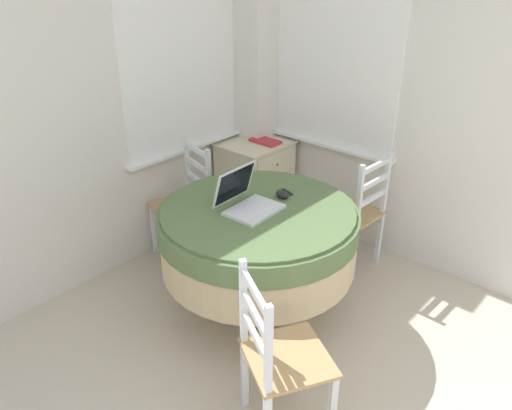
{
  "coord_description": "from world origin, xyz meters",
  "views": [
    {
      "loc": [
        -1.12,
        -0.12,
        2.18
      ],
      "look_at": [
        1.06,
        1.82,
        0.69
      ],
      "focal_mm": 35.0,
      "sensor_mm": 36.0,
      "label": 1
    }
  ],
  "objects_px": {
    "laptop": "(247,201)",
    "corner_cabinet": "(255,182)",
    "round_dining_table": "(258,234)",
    "computer_mouse": "(282,195)",
    "dining_chair_near_right_window": "(356,214)",
    "cell_phone": "(285,192)",
    "dining_chair_near_back_window": "(185,204)",
    "dining_chair_camera_near": "(279,358)",
    "book_on_cabinet": "(265,141)"
  },
  "relations": [
    {
      "from": "laptop",
      "to": "corner_cabinet",
      "type": "relative_size",
      "value": 0.47
    },
    {
      "from": "dining_chair_camera_near",
      "to": "book_on_cabinet",
      "type": "distance_m",
      "value": 2.24
    },
    {
      "from": "corner_cabinet",
      "to": "book_on_cabinet",
      "type": "xyz_separation_m",
      "value": [
        0.05,
        -0.07,
        0.38
      ]
    },
    {
      "from": "computer_mouse",
      "to": "dining_chair_camera_near",
      "type": "distance_m",
      "value": 1.12
    },
    {
      "from": "dining_chair_camera_near",
      "to": "corner_cabinet",
      "type": "distance_m",
      "value": 2.23
    },
    {
      "from": "corner_cabinet",
      "to": "book_on_cabinet",
      "type": "distance_m",
      "value": 0.39
    },
    {
      "from": "computer_mouse",
      "to": "dining_chair_near_right_window",
      "type": "xyz_separation_m",
      "value": [
        0.69,
        -0.15,
        -0.36
      ]
    },
    {
      "from": "computer_mouse",
      "to": "corner_cabinet",
      "type": "xyz_separation_m",
      "value": [
        0.76,
        0.9,
        -0.43
      ]
    },
    {
      "from": "dining_chair_near_right_window",
      "to": "computer_mouse",
      "type": "bearing_deg",
      "value": 167.5
    },
    {
      "from": "laptop",
      "to": "dining_chair_near_right_window",
      "type": "distance_m",
      "value": 1.04
    },
    {
      "from": "cell_phone",
      "to": "corner_cabinet",
      "type": "bearing_deg",
      "value": 51.76
    },
    {
      "from": "dining_chair_near_back_window",
      "to": "book_on_cabinet",
      "type": "relative_size",
      "value": 3.59
    },
    {
      "from": "round_dining_table",
      "to": "computer_mouse",
      "type": "height_order",
      "value": "computer_mouse"
    },
    {
      "from": "book_on_cabinet",
      "to": "round_dining_table",
      "type": "bearing_deg",
      "value": -141.24
    },
    {
      "from": "dining_chair_near_back_window",
      "to": "dining_chair_camera_near",
      "type": "relative_size",
      "value": 1.0
    },
    {
      "from": "cell_phone",
      "to": "corner_cabinet",
      "type": "height_order",
      "value": "cell_phone"
    },
    {
      "from": "dining_chair_camera_near",
      "to": "dining_chair_near_right_window",
      "type": "bearing_deg",
      "value": 18.56
    },
    {
      "from": "laptop",
      "to": "corner_cabinet",
      "type": "height_order",
      "value": "laptop"
    },
    {
      "from": "laptop",
      "to": "computer_mouse",
      "type": "distance_m",
      "value": 0.27
    },
    {
      "from": "dining_chair_near_right_window",
      "to": "corner_cabinet",
      "type": "bearing_deg",
      "value": 86.31
    },
    {
      "from": "round_dining_table",
      "to": "dining_chair_near_right_window",
      "type": "xyz_separation_m",
      "value": [
        0.9,
        -0.17,
        -0.16
      ]
    },
    {
      "from": "cell_phone",
      "to": "dining_chair_near_right_window",
      "type": "xyz_separation_m",
      "value": [
        0.62,
        -0.19,
        -0.34
      ]
    },
    {
      "from": "laptop",
      "to": "corner_cabinet",
      "type": "distance_m",
      "value": 1.39
    },
    {
      "from": "laptop",
      "to": "dining_chair_near_back_window",
      "type": "bearing_deg",
      "value": 76.07
    },
    {
      "from": "laptop",
      "to": "cell_phone",
      "type": "distance_m",
      "value": 0.33
    },
    {
      "from": "laptop",
      "to": "dining_chair_camera_near",
      "type": "xyz_separation_m",
      "value": [
        -0.57,
        -0.73,
        -0.39
      ]
    },
    {
      "from": "computer_mouse",
      "to": "dining_chair_near_right_window",
      "type": "relative_size",
      "value": 0.1
    },
    {
      "from": "computer_mouse",
      "to": "dining_chair_near_back_window",
      "type": "distance_m",
      "value": 0.98
    },
    {
      "from": "dining_chair_near_back_window",
      "to": "dining_chair_camera_near",
      "type": "height_order",
      "value": "same"
    },
    {
      "from": "laptop",
      "to": "dining_chair_camera_near",
      "type": "height_order",
      "value": "laptop"
    },
    {
      "from": "book_on_cabinet",
      "to": "dining_chair_near_right_window",
      "type": "bearing_deg",
      "value": -96.91
    },
    {
      "from": "computer_mouse",
      "to": "corner_cabinet",
      "type": "height_order",
      "value": "computer_mouse"
    },
    {
      "from": "cell_phone",
      "to": "dining_chair_near_back_window",
      "type": "height_order",
      "value": "dining_chair_near_back_window"
    },
    {
      "from": "computer_mouse",
      "to": "dining_chair_near_right_window",
      "type": "bearing_deg",
      "value": -12.5
    },
    {
      "from": "corner_cabinet",
      "to": "book_on_cabinet",
      "type": "height_order",
      "value": "book_on_cabinet"
    },
    {
      "from": "dining_chair_near_back_window",
      "to": "dining_chair_near_right_window",
      "type": "bearing_deg",
      "value": -55.32
    },
    {
      "from": "dining_chair_near_right_window",
      "to": "cell_phone",
      "type": "bearing_deg",
      "value": 163.34
    },
    {
      "from": "dining_chair_near_back_window",
      "to": "cell_phone",
      "type": "bearing_deg",
      "value": -82.42
    },
    {
      "from": "book_on_cabinet",
      "to": "laptop",
      "type": "bearing_deg",
      "value": -144.14
    },
    {
      "from": "computer_mouse",
      "to": "corner_cabinet",
      "type": "bearing_deg",
      "value": 50.1
    },
    {
      "from": "computer_mouse",
      "to": "corner_cabinet",
      "type": "distance_m",
      "value": 1.26
    },
    {
      "from": "dining_chair_camera_near",
      "to": "cell_phone",
      "type": "bearing_deg",
      "value": 37.72
    },
    {
      "from": "laptop",
      "to": "dining_chair_camera_near",
      "type": "bearing_deg",
      "value": -128.07
    },
    {
      "from": "laptop",
      "to": "computer_mouse",
      "type": "relative_size",
      "value": 3.58
    },
    {
      "from": "laptop",
      "to": "dining_chair_near_right_window",
      "type": "xyz_separation_m",
      "value": [
        0.94,
        -0.22,
        -0.39
      ]
    },
    {
      "from": "round_dining_table",
      "to": "computer_mouse",
      "type": "distance_m",
      "value": 0.29
    },
    {
      "from": "round_dining_table",
      "to": "dining_chair_camera_near",
      "type": "bearing_deg",
      "value": -132.17
    },
    {
      "from": "dining_chair_camera_near",
      "to": "corner_cabinet",
      "type": "relative_size",
      "value": 1.25
    },
    {
      "from": "computer_mouse",
      "to": "cell_phone",
      "type": "relative_size",
      "value": 0.86
    },
    {
      "from": "dining_chair_near_back_window",
      "to": "corner_cabinet",
      "type": "xyz_separation_m",
      "value": [
        0.8,
        -0.01,
        -0.08
      ]
    }
  ]
}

